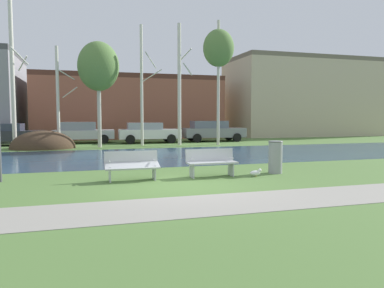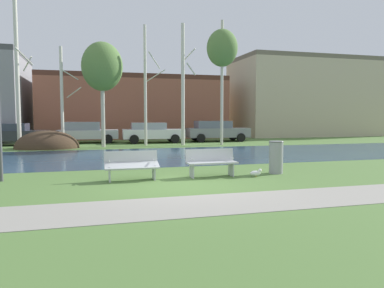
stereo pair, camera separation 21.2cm
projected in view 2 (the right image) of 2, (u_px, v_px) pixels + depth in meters
ground_plane at (137, 152)px, 19.82m from camera, size 120.00×120.00×0.00m
paved_path_strip at (208, 204)px, 7.99m from camera, size 60.00×1.87×0.01m
river_band at (143, 156)px, 17.68m from camera, size 80.00×8.26×0.01m
soil_mound at (47, 148)px, 22.05m from camera, size 3.72×2.84×2.16m
bench_left at (132, 165)px, 11.01m from camera, size 1.60×0.57×0.87m
bench_right at (211, 162)px, 11.68m from camera, size 1.60×0.57×0.87m
trash_bin at (276, 157)px, 12.33m from camera, size 0.49×0.49×1.09m
seagull at (256, 173)px, 11.63m from camera, size 0.43×0.16×0.26m
birch_far_left at (17, 72)px, 22.11m from camera, size 1.07×1.79×9.05m
birch_left at (62, 97)px, 22.15m from camera, size 1.24×2.12×6.07m
birch_center_left at (102, 67)px, 22.57m from camera, size 2.49×2.49×6.45m
birch_center at (146, 85)px, 24.02m from camera, size 1.41×2.27×7.80m
birch_center_right at (183, 84)px, 24.32m from camera, size 0.98×1.70×7.97m
birch_right at (222, 49)px, 24.29m from camera, size 2.04×2.04×8.21m
parked_van_nearest_dark at (13, 134)px, 24.39m from camera, size 4.28×2.24×1.44m
parked_sedan_second_silver at (86, 132)px, 26.34m from camera, size 4.31×2.24×1.51m
parked_hatch_third_white at (152, 132)px, 26.57m from camera, size 4.43×2.19×1.46m
parked_wagon_fourth_grey at (216, 131)px, 28.10m from camera, size 4.77×2.24×1.56m
building_brick_low at (133, 107)px, 33.81m from camera, size 15.92×7.85×5.43m
building_beige_block at (310, 98)px, 36.90m from camera, size 15.20×7.06×7.56m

